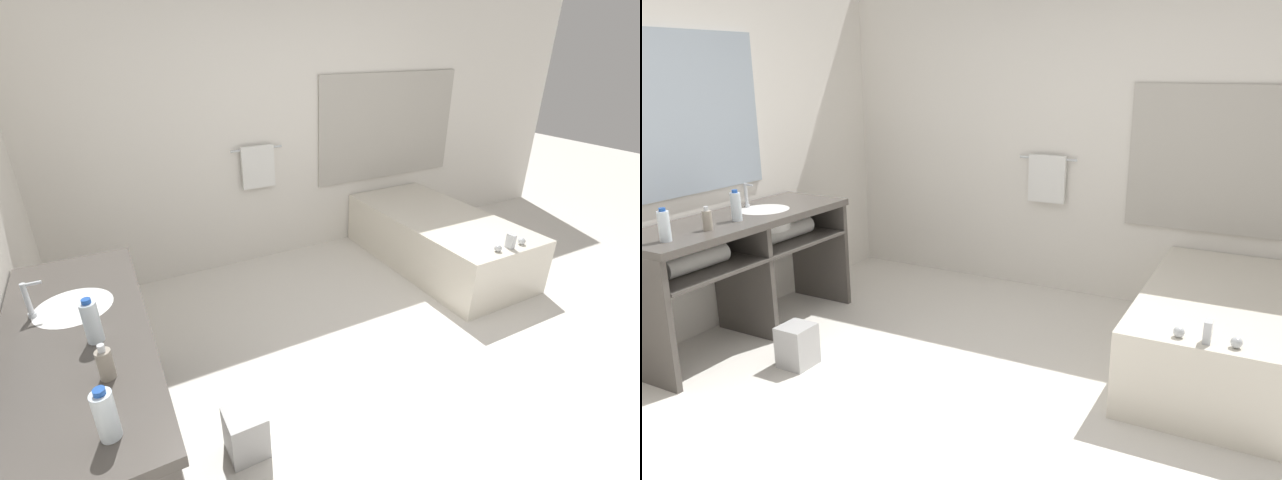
{
  "view_description": "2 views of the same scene",
  "coord_description": "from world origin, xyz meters",
  "views": [
    {
      "loc": [
        -1.64,
        -1.61,
        2.07
      ],
      "look_at": [
        -0.38,
        0.76,
        0.81
      ],
      "focal_mm": 24.0,
      "sensor_mm": 36.0,
      "label": 1
    },
    {
      "loc": [
        1.46,
        -2.77,
        1.9
      ],
      "look_at": [
        -0.4,
        0.8,
        0.77
      ],
      "focal_mm": 35.0,
      "sensor_mm": 36.0,
      "label": 2
    }
  ],
  "objects": [
    {
      "name": "sink_faucet",
      "position": [
        -2.05,
        0.51,
        0.97
      ],
      "size": [
        0.09,
        0.04,
        0.18
      ],
      "color": "silver",
      "rests_on": "vanity_counter"
    },
    {
      "name": "soap_dispenser",
      "position": [
        -1.76,
        -0.1,
        0.95
      ],
      "size": [
        0.06,
        0.06,
        0.16
      ],
      "color": "gray",
      "rests_on": "vanity_counter"
    },
    {
      "name": "bathtub",
      "position": [
        1.22,
        1.26,
        0.29
      ],
      "size": [
        0.94,
        1.85,
        0.64
      ],
      "color": "silver",
      "rests_on": "ground_plane"
    },
    {
      "name": "wall_back_with_blinds",
      "position": [
        0.04,
        2.23,
        1.34
      ],
      "size": [
        7.4,
        0.13,
        2.7
      ],
      "color": "white",
      "rests_on": "ground_plane"
    },
    {
      "name": "vanity_counter",
      "position": [
        -1.88,
        0.28,
        0.65
      ],
      "size": [
        0.62,
        1.69,
        0.88
      ],
      "color": "#4C4742",
      "rests_on": "ground_plane"
    },
    {
      "name": "waste_bin",
      "position": [
        -1.22,
        0.04,
        0.14
      ],
      "size": [
        0.21,
        0.21,
        0.28
      ],
      "color": "#B2B2B2",
      "rests_on": "ground_plane"
    },
    {
      "name": "water_bottle_2",
      "position": [
        -1.79,
        0.17,
        0.98
      ],
      "size": [
        0.07,
        0.07,
        0.21
      ],
      "color": "white",
      "rests_on": "vanity_counter"
    },
    {
      "name": "water_bottle_1",
      "position": [
        -1.77,
        -0.4,
        0.98
      ],
      "size": [
        0.07,
        0.07,
        0.21
      ],
      "color": "white",
      "rests_on": "vanity_counter"
    },
    {
      "name": "ground_plane",
      "position": [
        0.0,
        0.0,
        0.0
      ],
      "size": [
        16.0,
        16.0,
        0.0
      ],
      "primitive_type": "plane",
      "color": "silver",
      "rests_on": "ground"
    },
    {
      "name": "wall_left_with_mirror",
      "position": [
        -2.23,
        0.0,
        1.35
      ],
      "size": [
        0.08,
        7.4,
        2.7
      ],
      "color": "white",
      "rests_on": "ground_plane"
    }
  ]
}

